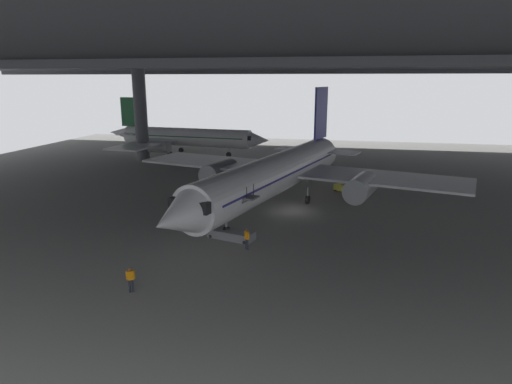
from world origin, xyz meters
TOP-DOWN VIEW (x-y plane):
  - ground_plane at (0.00, 0.00)m, footprint 110.00×110.00m
  - hangar_structure at (-0.12, 13.77)m, footprint 121.00×99.00m
  - airplane_main at (-1.29, 1.27)m, footprint 37.71×38.28m
  - boarding_stairs at (-3.43, -9.26)m, footprint 4.53×2.47m
  - crew_worker_near_nose at (-7.14, -19.91)m, footprint 0.49×0.37m
  - crew_worker_by_stairs at (-1.64, -11.43)m, footprint 0.42×0.41m
  - airplane_distant at (-22.62, 30.07)m, footprint 30.67×29.72m
  - baggage_tug at (5.42, 9.35)m, footprint 2.29×2.48m

SIDE VIEW (x-z plane):
  - ground_plane at x=0.00m, z-range 0.00..0.00m
  - baggage_tug at x=5.42m, z-range 0.08..0.98m
  - boarding_stairs at x=-3.43m, z-range -1.65..3.13m
  - crew_worker_near_nose at x=-7.14m, z-range 0.12..1.80m
  - crew_worker_by_stairs at x=-1.64m, z-range 0.13..1.87m
  - airplane_distant at x=-22.62m, z-range -1.78..8.08m
  - airplane_main at x=-1.29m, z-range -2.46..9.58m
  - hangar_structure at x=-0.12m, z-range 7.24..23.00m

